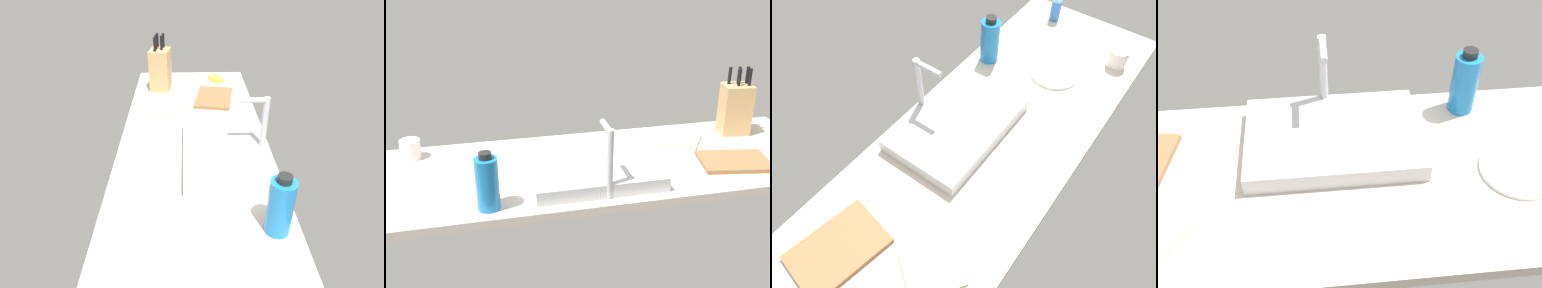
% 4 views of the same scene
% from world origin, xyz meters
% --- Properties ---
extents(countertop_slab, '(1.94, 0.64, 0.04)m').
position_xyz_m(countertop_slab, '(0.00, 0.00, 0.02)').
color(countertop_slab, beige).
rests_on(countertop_slab, ground).
extents(sink_basin, '(0.48, 0.32, 0.05)m').
position_xyz_m(sink_basin, '(0.03, 0.12, 0.06)').
color(sink_basin, '#B7BABF').
rests_on(sink_basin, countertop_slab).
extents(faucet, '(0.06, 0.11, 0.26)m').
position_xyz_m(faucet, '(0.01, 0.26, 0.18)').
color(faucet, '#B7BABF').
rests_on(faucet, countertop_slab).
extents(water_bottle, '(0.08, 0.08, 0.21)m').
position_xyz_m(water_bottle, '(0.42, 0.24, 0.13)').
color(water_bottle, '#1970B7').
rests_on(water_bottle, countertop_slab).
extents(dinner_plate, '(0.21, 0.21, 0.01)m').
position_xyz_m(dinner_plate, '(0.51, -0.03, 0.04)').
color(dinner_plate, white).
rests_on(dinner_plate, countertop_slab).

